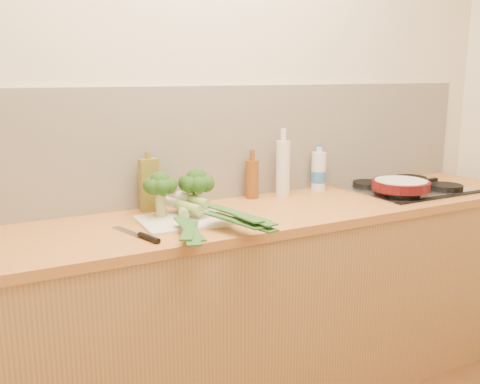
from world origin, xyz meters
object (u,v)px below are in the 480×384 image
Objects in this scene: chopping_board at (188,220)px; chefs_knife at (143,236)px; skillet at (401,185)px; gas_hob at (407,188)px.

chopping_board is 1.33× the size of chefs_knife.
chopping_board is at bearing 14.78° from chefs_knife.
chefs_knife is 1.33m from skillet.
gas_hob reaches higher than chopping_board.
skillet reaches higher than chefs_knife.
chopping_board is at bearing -179.49° from gas_hob.
chopping_board is (-1.23, -0.01, -0.01)m from gas_hob.
chefs_knife reaches higher than chopping_board.
gas_hob is at bearing 29.03° from skillet.
skillet is at bearing -145.94° from gas_hob.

